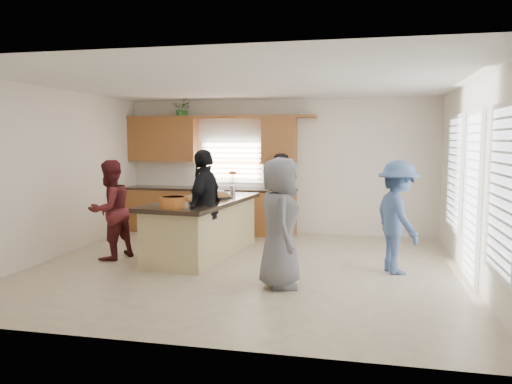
% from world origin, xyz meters
% --- Properties ---
extents(floor, '(6.50, 6.50, 0.00)m').
position_xyz_m(floor, '(0.00, 0.00, 0.00)').
color(floor, beige).
rests_on(floor, ground).
extents(room_shell, '(6.52, 6.02, 2.81)m').
position_xyz_m(room_shell, '(0.00, 0.00, 1.90)').
color(room_shell, silver).
rests_on(room_shell, ground).
extents(back_cabinetry, '(4.08, 0.66, 2.46)m').
position_xyz_m(back_cabinetry, '(-1.47, 2.73, 0.91)').
color(back_cabinetry, brown).
rests_on(back_cabinetry, ground).
extents(right_wall_glazing, '(0.06, 4.00, 2.25)m').
position_xyz_m(right_wall_glazing, '(3.22, -0.13, 1.34)').
color(right_wall_glazing, white).
rests_on(right_wall_glazing, ground).
extents(island, '(1.44, 2.81, 0.95)m').
position_xyz_m(island, '(-0.90, 0.67, 0.45)').
color(island, '#CFBD80').
rests_on(island, ground).
extents(platter_front, '(0.41, 0.41, 0.16)m').
position_xyz_m(platter_front, '(-0.95, 0.28, 0.98)').
color(platter_front, black).
rests_on(platter_front, island).
extents(platter_mid, '(0.43, 0.43, 0.17)m').
position_xyz_m(platter_mid, '(-0.70, 0.99, 0.98)').
color(platter_mid, black).
rests_on(platter_mid, island).
extents(platter_back, '(0.31, 0.31, 0.13)m').
position_xyz_m(platter_back, '(-0.94, 1.34, 0.98)').
color(platter_back, black).
rests_on(platter_back, island).
extents(salad_bowl, '(0.43, 0.43, 0.16)m').
position_xyz_m(salad_bowl, '(-1.02, -0.33, 1.04)').
color(salad_bowl, '#CC6925').
rests_on(salad_bowl, island).
extents(clear_cup, '(0.08, 0.08, 0.10)m').
position_xyz_m(clear_cup, '(-0.77, -0.46, 1.00)').
color(clear_cup, white).
rests_on(clear_cup, island).
extents(plate_stack, '(0.22, 0.22, 0.04)m').
position_xyz_m(plate_stack, '(-0.94, 1.75, 0.97)').
color(plate_stack, '#C694D7').
rests_on(plate_stack, island).
extents(flower_vase, '(0.14, 0.14, 0.41)m').
position_xyz_m(flower_vase, '(-0.68, 1.84, 1.18)').
color(flower_vase, silver).
rests_on(flower_vase, island).
extents(potted_plant, '(0.43, 0.38, 0.43)m').
position_xyz_m(potted_plant, '(-2.04, 2.82, 2.62)').
color(potted_plant, '#367D32').
rests_on(potted_plant, back_cabinetry).
extents(woman_left_back, '(0.51, 0.68, 1.69)m').
position_xyz_m(woman_left_back, '(0.08, 2.60, 0.84)').
color(woman_left_back, black).
rests_on(woman_left_back, ground).
extents(woman_left_mid, '(0.86, 0.96, 1.63)m').
position_xyz_m(woman_left_mid, '(-2.29, 0.06, 0.82)').
color(woman_left_mid, '#571A1E').
rests_on(woman_left_mid, ground).
extents(woman_left_front, '(0.53, 1.10, 1.82)m').
position_xyz_m(woman_left_front, '(-0.64, 0.02, 0.91)').
color(woman_left_front, black).
rests_on(woman_left_front, ground).
extents(woman_right_back, '(0.97, 1.23, 1.66)m').
position_xyz_m(woman_right_back, '(2.26, 0.17, 0.83)').
color(woman_right_back, '#3F5989').
rests_on(woman_right_back, ground).
extents(woman_right_front, '(0.74, 0.96, 1.74)m').
position_xyz_m(woman_right_front, '(0.69, -0.90, 0.87)').
color(woman_right_front, slate).
rests_on(woman_right_front, ground).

